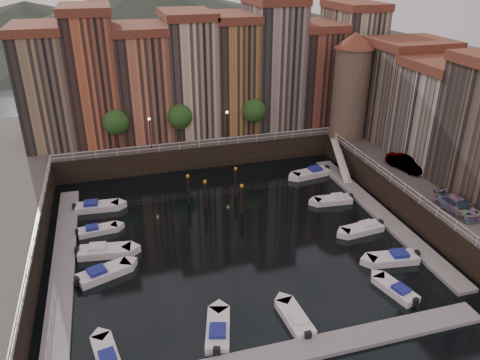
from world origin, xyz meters
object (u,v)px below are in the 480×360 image
object	(u,v)px
gangway	(341,158)
car_b	(406,165)
mooring_pilings	(218,192)
car_c	(457,206)
boat_left_1	(103,273)
boat_left_3	(97,230)
boat_left_2	(104,251)
car_a	(404,162)
corner_tower	(351,84)

from	to	relation	value
gangway	car_b	distance (m)	8.79
mooring_pilings	car_c	xyz separation A→B (m)	(20.37, -13.23, 2.06)
mooring_pilings	gangway	bearing A→B (deg)	13.91
boat_left_1	boat_left_3	size ratio (longest dim) A/B	1.18
boat_left_3	car_b	distance (m)	34.70
car_b	car_c	bearing A→B (deg)	-109.99
boat_left_2	car_b	bearing A→B (deg)	13.40
boat_left_1	boat_left_3	world-z (taller)	boat_left_1
gangway	car_c	bearing A→B (deg)	-79.66
boat_left_1	car_a	bearing A→B (deg)	-8.62
mooring_pilings	boat_left_2	bearing A→B (deg)	-152.46
corner_tower	boat_left_3	world-z (taller)	corner_tower
car_b	corner_tower	bearing A→B (deg)	81.81
boat_left_1	car_b	size ratio (longest dim) A/B	1.10
mooring_pilings	corner_tower	bearing A→B (deg)	23.55
boat_left_2	boat_left_1	bearing A→B (deg)	-84.21
car_a	car_b	world-z (taller)	car_a
mooring_pilings	car_a	distance (m)	21.85
gangway	boat_left_2	distance (m)	31.68
mooring_pilings	car_c	distance (m)	24.38
corner_tower	car_b	size ratio (longest dim) A/B	3.08
gangway	boat_left_1	bearing A→B (deg)	-154.51
corner_tower	boat_left_3	size ratio (longest dim) A/B	3.32
boat_left_1	car_a	size ratio (longest dim) A/B	1.09
corner_tower	mooring_pilings	xyz separation A→B (m)	(-20.08, -8.76, -8.54)
car_a	boat_left_3	bearing A→B (deg)	160.78
boat_left_2	boat_left_3	xyz separation A→B (m)	(-0.59, 4.17, -0.08)
car_a	boat_left_2	bearing A→B (deg)	167.75
car_a	car_b	xyz separation A→B (m)	(-0.23, -0.65, -0.03)
car_b	car_c	xyz separation A→B (m)	(-0.99, -9.98, -0.03)
gangway	car_b	world-z (taller)	car_b
mooring_pilings	boat_left_2	size ratio (longest dim) A/B	1.15
corner_tower	boat_left_1	world-z (taller)	corner_tower
gangway	boat_left_2	xyz separation A→B (m)	(-29.74, -10.80, -1.52)
boat_left_2	boat_left_3	bearing A→B (deg)	105.91
boat_left_1	car_c	world-z (taller)	car_c
car_c	car_a	bearing A→B (deg)	76.69
car_a	car_b	distance (m)	0.69
boat_left_1	mooring_pilings	bearing A→B (deg)	17.43
car_b	car_c	distance (m)	10.03
boat_left_3	car_a	bearing A→B (deg)	-6.49
corner_tower	boat_left_2	distance (m)	37.36
boat_left_3	mooring_pilings	bearing A→B (deg)	4.11
mooring_pilings	car_a	world-z (taller)	car_a
boat_left_1	gangway	bearing A→B (deg)	4.71
boat_left_2	corner_tower	bearing A→B (deg)	32.97
corner_tower	boat_left_2	size ratio (longest dim) A/B	2.67
boat_left_2	gangway	bearing A→B (deg)	27.81
boat_left_1	boat_left_2	xyz separation A→B (m)	(0.12, 3.43, 0.02)
corner_tower	gangway	xyz separation A→B (m)	(-2.90, -4.50, -8.28)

